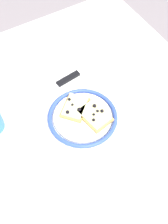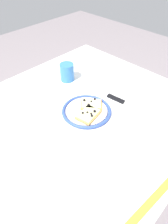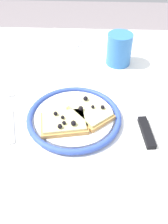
# 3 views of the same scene
# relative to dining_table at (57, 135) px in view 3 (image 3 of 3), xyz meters

# --- Properties ---
(dining_table) EXTENTS (1.12, 0.96, 0.76)m
(dining_table) POSITION_rel_dining_table_xyz_m (0.00, 0.00, 0.00)
(dining_table) COLOR white
(dining_table) RESTS_ON ground_plane
(plate) EXTENTS (0.22, 0.22, 0.02)m
(plate) POSITION_rel_dining_table_xyz_m (0.05, -0.02, 0.09)
(plate) COLOR white
(plate) RESTS_ON dining_table
(pizza_slice_near) EXTENTS (0.12, 0.09, 0.03)m
(pizza_slice_near) POSITION_rel_dining_table_xyz_m (0.03, -0.05, 0.10)
(pizza_slice_near) COLOR tan
(pizza_slice_near) RESTS_ON plate
(pizza_slice_far) EXTENTS (0.12, 0.12, 0.03)m
(pizza_slice_far) POSITION_rel_dining_table_xyz_m (0.09, -0.01, 0.10)
(pizza_slice_far) COLOR tan
(pizza_slice_far) RESTS_ON plate
(knife) EXTENTS (0.05, 0.24, 0.01)m
(knife) POSITION_rel_dining_table_xyz_m (0.21, -0.03, 0.08)
(knife) COLOR silver
(knife) RESTS_ON dining_table
(fork) EXTENTS (0.07, 0.20, 0.00)m
(fork) POSITION_rel_dining_table_xyz_m (-0.11, -0.00, 0.08)
(fork) COLOR #B9B9B9
(fork) RESTS_ON dining_table
(cup) EXTENTS (0.07, 0.07, 0.09)m
(cup) POSITION_rel_dining_table_xyz_m (0.17, 0.24, 0.12)
(cup) COLOR #3372BF
(cup) RESTS_ON dining_table
(napkin) EXTENTS (0.16, 0.17, 0.00)m
(napkin) POSITION_rel_dining_table_xyz_m (-0.02, 0.39, 0.08)
(napkin) COLOR white
(napkin) RESTS_ON dining_table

